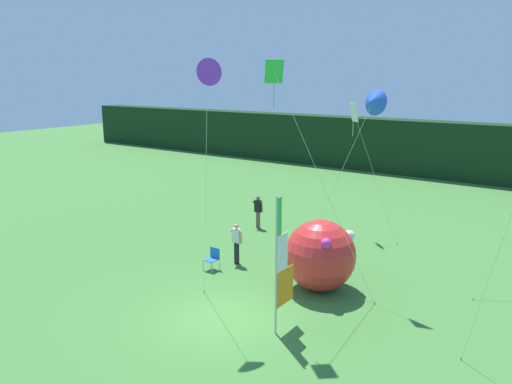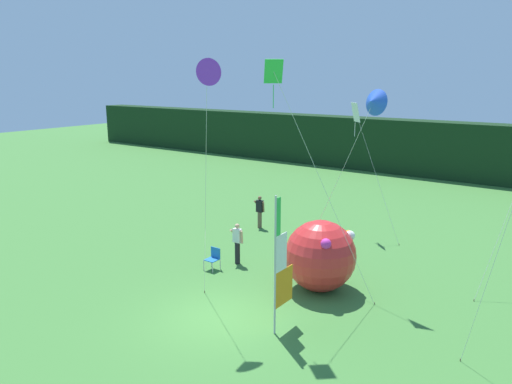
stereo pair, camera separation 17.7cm
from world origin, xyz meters
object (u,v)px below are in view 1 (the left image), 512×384
(banner_flag, at_px, (281,267))
(inflatable_balloon, at_px, (320,255))
(folding_chair, at_px, (213,257))
(person_mid_field, at_px, (258,211))
(kite_white_diamond_3, at_px, (355,118))
(kite_blue_delta_1, at_px, (373,102))
(kite_purple_delta_2, at_px, (207,73))
(person_near_banner, at_px, (237,242))
(kite_green_diamond_5, at_px, (282,90))

(banner_flag, xyz_separation_m, inflatable_balloon, (-0.43, 3.37, -0.77))
(folding_chair, bearing_deg, person_mid_field, 106.74)
(kite_white_diamond_3, bearing_deg, inflatable_balloon, -74.13)
(kite_blue_delta_1, height_order, kite_purple_delta_2, kite_purple_delta_2)
(person_near_banner, height_order, kite_purple_delta_2, kite_purple_delta_2)
(kite_purple_delta_2, bearing_deg, inflatable_balloon, 57.20)
(banner_flag, bearing_deg, kite_blue_delta_1, 79.34)
(person_mid_field, height_order, kite_purple_delta_2, kite_purple_delta_2)
(person_mid_field, relative_size, kite_purple_delta_2, 0.21)
(person_mid_field, height_order, kite_white_diamond_3, kite_white_diamond_3)
(folding_chair, bearing_deg, kite_green_diamond_5, -20.89)
(inflatable_balloon, xyz_separation_m, kite_green_diamond_5, (-0.23, -2.41, 5.98))
(inflatable_balloon, xyz_separation_m, kite_blue_delta_1, (1.27, 1.10, 5.53))
(person_mid_field, xyz_separation_m, kite_white_diamond_3, (4.12, 2.41, 4.85))
(banner_flag, height_order, kite_green_diamond_5, kite_green_diamond_5)
(person_mid_field, bearing_deg, banner_flag, -51.39)
(person_mid_field, height_order, inflatable_balloon, inflatable_balloon)
(banner_flag, relative_size, kite_blue_delta_1, 0.60)
(banner_flag, distance_m, person_mid_field, 10.69)
(person_mid_field, height_order, kite_green_diamond_5, kite_green_diamond_5)
(banner_flag, relative_size, person_mid_field, 2.57)
(person_mid_field, relative_size, kite_blue_delta_1, 0.23)
(kite_white_diamond_3, bearing_deg, kite_blue_delta_1, -61.73)
(person_mid_field, xyz_separation_m, kite_blue_delta_1, (7.47, -3.82, 5.94))
(kite_blue_delta_1, relative_size, kite_purple_delta_2, 0.89)
(person_near_banner, xyz_separation_m, folding_chair, (-0.42, -1.06, -0.42))
(banner_flag, height_order, kite_purple_delta_2, kite_purple_delta_2)
(banner_flag, xyz_separation_m, person_mid_field, (-6.63, 8.30, -1.19))
(kite_purple_delta_2, relative_size, kite_green_diamond_5, 1.01)
(person_near_banner, relative_size, person_mid_field, 1.03)
(kite_green_diamond_5, bearing_deg, kite_blue_delta_1, 66.93)
(folding_chair, bearing_deg, banner_flag, -27.73)
(kite_blue_delta_1, bearing_deg, person_near_banner, -171.07)
(person_mid_field, distance_m, kite_purple_delta_2, 11.58)
(inflatable_balloon, relative_size, kite_purple_delta_2, 0.32)
(kite_blue_delta_1, bearing_deg, inflatable_balloon, -138.94)
(person_mid_field, bearing_deg, kite_purple_delta_2, -64.85)
(banner_flag, relative_size, kite_green_diamond_5, 0.53)
(folding_chair, distance_m, kite_white_diamond_3, 9.97)
(kite_blue_delta_1, distance_m, kite_green_diamond_5, 3.85)
(folding_chair, relative_size, kite_green_diamond_5, 0.11)
(banner_flag, xyz_separation_m, kite_purple_delta_2, (-2.67, -0.12, 5.72))
(folding_chair, bearing_deg, inflatable_balloon, 10.01)
(person_mid_field, xyz_separation_m, kite_green_diamond_5, (5.97, -7.34, 6.39))
(person_mid_field, height_order, kite_blue_delta_1, kite_blue_delta_1)
(banner_flag, bearing_deg, inflatable_balloon, 97.20)
(banner_flag, bearing_deg, kite_white_diamond_3, 103.20)
(inflatable_balloon, distance_m, kite_purple_delta_2, 7.70)
(inflatable_balloon, distance_m, kite_white_diamond_3, 8.83)
(person_mid_field, distance_m, kite_white_diamond_3, 6.80)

